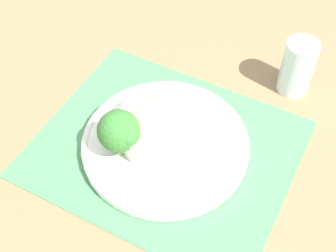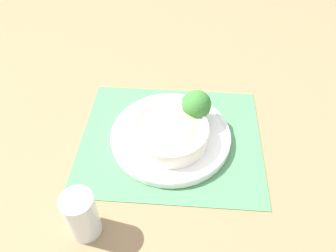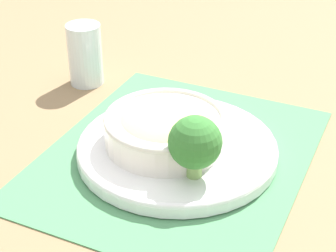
{
  "view_description": "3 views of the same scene",
  "coord_description": "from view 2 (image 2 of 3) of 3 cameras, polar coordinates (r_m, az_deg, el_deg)",
  "views": [
    {
      "loc": [
        -0.2,
        0.46,
        0.67
      ],
      "look_at": [
        0.0,
        -0.01,
        0.05
      ],
      "focal_mm": 50.0,
      "sensor_mm": 36.0,
      "label": 1
    },
    {
      "loc": [
        -0.01,
        -0.54,
        0.62
      ],
      "look_at": [
        -0.01,
        0.0,
        0.04
      ],
      "focal_mm": 35.0,
      "sensor_mm": 36.0,
      "label": 2
    },
    {
      "loc": [
        0.66,
        0.22,
        0.48
      ],
      "look_at": [
        0.0,
        -0.01,
        0.05
      ],
      "focal_mm": 60.0,
      "sensor_mm": 36.0,
      "label": 3
    }
  ],
  "objects": [
    {
      "name": "broccoli_floret",
      "position": [
        0.81,
        4.96,
        3.7
      ],
      "size": [
        0.07,
        0.07,
        0.09
      ],
      "color": "#84AD5B",
      "rests_on": "plate"
    },
    {
      "name": "water_glass",
      "position": [
        0.67,
        -14.71,
        -15.07
      ],
      "size": [
        0.06,
        0.06,
        0.11
      ],
      "color": "silver",
      "rests_on": "ground_plane"
    },
    {
      "name": "plate",
      "position": [
        0.81,
        0.49,
        -1.59
      ],
      "size": [
        0.3,
        0.3,
        0.02
      ],
      "color": "white",
      "rests_on": "placemat"
    },
    {
      "name": "bowl",
      "position": [
        0.78,
        0.54,
        -1.01
      ],
      "size": [
        0.18,
        0.18,
        0.05
      ],
      "color": "silver",
      "rests_on": "plate"
    },
    {
      "name": "carrot_slice_near",
      "position": [
        0.83,
        -2.08,
        0.64
      ],
      "size": [
        0.04,
        0.04,
        0.01
      ],
      "color": "orange",
      "rests_on": "plate"
    },
    {
      "name": "ground_plane",
      "position": [
        0.82,
        0.48,
        -2.29
      ],
      "size": [
        4.0,
        4.0,
        0.0
      ],
      "primitive_type": "plane",
      "color": "#8C704C"
    },
    {
      "name": "placemat",
      "position": [
        0.82,
        0.48,
        -2.2
      ],
      "size": [
        0.48,
        0.41,
        0.0
      ],
      "color": "#4C8C59",
      "rests_on": "ground_plane"
    },
    {
      "name": "carrot_slice_middle",
      "position": [
        0.82,
        -2.75,
        -0.02
      ],
      "size": [
        0.04,
        0.04,
        0.01
      ],
      "color": "orange",
      "rests_on": "plate"
    }
  ]
}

